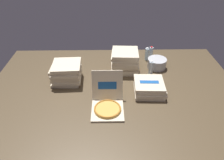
# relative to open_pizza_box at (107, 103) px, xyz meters

# --- Properties ---
(ground_plane) EXTENTS (3.20, 2.40, 0.02)m
(ground_plane) POSITION_rel_open_pizza_box_xyz_m (0.08, 0.24, -0.08)
(ground_plane) COLOR #4C3D28
(open_pizza_box) EXTENTS (0.35, 0.46, 0.36)m
(open_pizza_box) POSITION_rel_open_pizza_box_xyz_m (0.00, 0.00, 0.00)
(open_pizza_box) COLOR beige
(open_pizza_box) RESTS_ON ground_plane
(pizza_stack_left_mid) EXTENTS (0.39, 0.39, 0.30)m
(pizza_stack_left_mid) POSITION_rel_open_pizza_box_xyz_m (0.24, 0.81, 0.08)
(pizza_stack_left_mid) COLOR beige
(pizza_stack_left_mid) RESTS_ON ground_plane
(pizza_stack_center_far) EXTENTS (0.38, 0.38, 0.15)m
(pizza_stack_center_far) POSITION_rel_open_pizza_box_xyz_m (0.51, 0.27, 0.01)
(pizza_stack_center_far) COLOR beige
(pizza_stack_center_far) RESTS_ON ground_plane
(pizza_stack_left_far) EXTENTS (0.39, 0.38, 0.26)m
(pizza_stack_left_far) POSITION_rel_open_pizza_box_xyz_m (-0.53, 0.55, 0.06)
(pizza_stack_left_far) COLOR beige
(pizza_stack_left_far) RESTS_ON ground_plane
(ice_bucket) EXTENTS (0.27, 0.27, 0.14)m
(ice_bucket) POSITION_rel_open_pizza_box_xyz_m (0.72, 0.87, 0.00)
(ice_bucket) COLOR #B7BABF
(ice_bucket) RESTS_ON ground_plane
(water_bottle_0) EXTENTS (0.06, 0.06, 0.20)m
(water_bottle_0) POSITION_rel_open_pizza_box_xyz_m (0.61, 1.10, 0.03)
(water_bottle_0) COLOR silver
(water_bottle_0) RESTS_ON ground_plane
(water_bottle_1) EXTENTS (0.06, 0.06, 0.20)m
(water_bottle_1) POSITION_rel_open_pizza_box_xyz_m (0.60, 0.70, 0.03)
(water_bottle_1) COLOR silver
(water_bottle_1) RESTS_ON ground_plane
(water_bottle_2) EXTENTS (0.06, 0.06, 0.20)m
(water_bottle_2) POSITION_rel_open_pizza_box_xyz_m (0.68, 1.14, 0.03)
(water_bottle_2) COLOR silver
(water_bottle_2) RESTS_ON ground_plane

